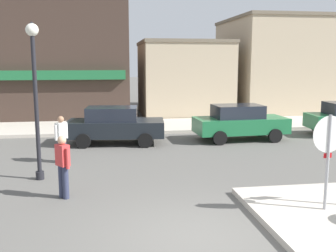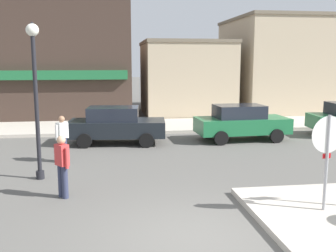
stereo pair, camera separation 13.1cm
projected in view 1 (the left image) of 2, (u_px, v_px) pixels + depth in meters
The scene contains 11 objects.
ground_plane at pixel (200, 237), 7.78m from camera, with size 160.00×160.00×0.00m, color #5B5954.
kerb_far at pixel (141, 126), 20.62m from camera, with size 80.00×4.00×0.15m, color beige.
stop_sign at pixel (328, 150), 8.64m from camera, with size 0.82×0.11×2.30m.
lamp_post at pixel (35, 79), 11.12m from camera, with size 0.36×0.36×4.54m.
parked_car_nearest at pixel (115, 125), 16.47m from camera, with size 4.15×2.18×1.56m.
parked_car_second at pixel (240, 122), 17.26m from camera, with size 4.08×2.04×1.56m.
pedestrian_crossing_near at pixel (61, 138), 13.41m from camera, with size 0.44×0.46×1.61m.
pedestrian_crossing_far at pixel (63, 165), 9.89m from camera, with size 0.40×0.49×1.61m.
building_corner_shop at pixel (48, 53), 25.72m from camera, with size 10.36×9.99×7.93m.
building_storefront_left_near at pixel (183, 78), 25.70m from camera, with size 5.54×6.15×4.72m.
building_storefront_left_mid at pixel (283, 65), 27.34m from camera, with size 7.67×7.93×6.33m.
Camera 1 is at (-1.74, -7.14, 3.45)m, focal length 42.00 mm.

